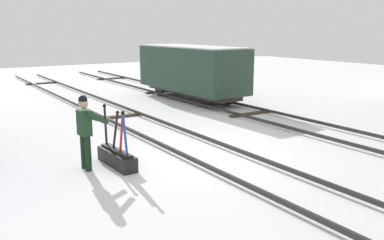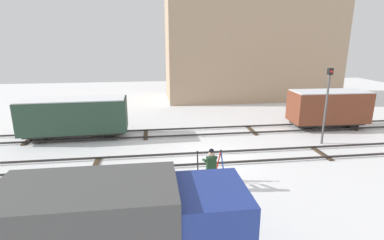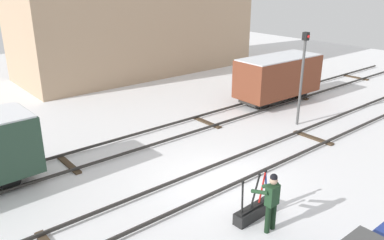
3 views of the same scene
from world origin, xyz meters
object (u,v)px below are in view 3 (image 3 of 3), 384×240
Objects in this scene: freight_car_back_track at (278,77)px; rail_worker at (271,199)px; signal_post at (302,71)px; switch_lever_frame at (254,210)px.

rail_worker is at bearing -140.52° from freight_car_back_track.
switch_lever_frame is at bearing -152.51° from signal_post.
switch_lever_frame is at bearing 74.86° from rail_worker.
switch_lever_frame is 0.35× the size of signal_post.
signal_post is 0.86× the size of freight_car_back_track.
signal_post is at bearing -123.60° from freight_car_back_track.
freight_car_back_track reaches higher than rail_worker.
freight_car_back_track is at bearing 54.76° from signal_post.
rail_worker is 12.24m from freight_car_back_track.
switch_lever_frame is 1.04m from rail_worker.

